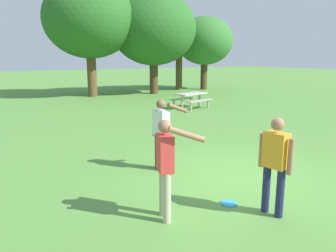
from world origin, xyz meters
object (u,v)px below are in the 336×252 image
at_px(picnic_table_near, 191,97).
at_px(tree_far_right, 89,19).
at_px(tree_back_right, 205,41).
at_px(person_bystander, 166,162).
at_px(tree_back_left, 179,37).
at_px(frisbee, 229,203).
at_px(person_catcher, 275,160).
at_px(person_thrower, 161,129).
at_px(tree_slender_mid, 153,29).

height_order(picnic_table_near, tree_far_right, tree_far_right).
relative_size(tree_far_right, tree_back_right, 1.30).
xyz_separation_m(person_bystander, tree_back_left, (11.95, 17.66, 3.06)).
relative_size(frisbee, tree_back_left, 0.05).
distance_m(person_bystander, frisbee, 1.56).
xyz_separation_m(tree_back_left, tree_back_right, (1.81, -0.87, -0.27)).
bearing_deg(person_catcher, person_thrower, 98.43).
relative_size(person_bystander, tree_far_right, 0.22).
height_order(tree_far_right, tree_slender_mid, tree_far_right).
bearing_deg(person_bystander, frisbee, -6.41).
bearing_deg(person_catcher, tree_back_right, 55.33).
relative_size(person_catcher, tree_far_right, 0.22).
bearing_deg(tree_back_left, tree_far_right, -173.26).
xyz_separation_m(person_thrower, picnic_table_near, (5.98, 7.19, -0.40)).
bearing_deg(picnic_table_near, person_bystander, -127.56).
distance_m(person_thrower, person_bystander, 2.39).
bearing_deg(person_catcher, tree_slender_mid, 66.86).
bearing_deg(person_thrower, frisbee, -88.06).
relative_size(frisbee, tree_far_right, 0.04).
relative_size(person_catcher, tree_back_right, 0.29).
distance_m(person_catcher, frisbee, 1.20).
xyz_separation_m(person_thrower, person_bystander, (-1.16, -2.09, 0.00)).
relative_size(picnic_table_near, tree_back_left, 0.35).
xyz_separation_m(picnic_table_near, tree_slender_mid, (1.70, 6.89, 3.86)).
bearing_deg(tree_slender_mid, tree_back_left, 25.64).
bearing_deg(picnic_table_near, tree_back_left, 60.15).
distance_m(tree_slender_mid, tree_back_right, 4.99).
bearing_deg(frisbee, person_bystander, 173.59).
xyz_separation_m(person_catcher, tree_back_left, (10.36, 18.46, 3.08)).
height_order(person_thrower, tree_slender_mid, tree_slender_mid).
relative_size(frisbee, tree_back_right, 0.05).
xyz_separation_m(frisbee, picnic_table_near, (5.91, 9.42, 0.55)).
bearing_deg(tree_far_right, frisbee, -101.14).
xyz_separation_m(person_bystander, tree_slender_mid, (8.84, 16.17, 3.46)).
relative_size(person_thrower, tree_back_left, 0.29).
relative_size(person_bystander, picnic_table_near, 0.83).
relative_size(person_bystander, tree_slender_mid, 0.24).
distance_m(picnic_table_near, tree_back_right, 10.50).
relative_size(person_thrower, picnic_table_near, 0.83).
height_order(person_thrower, tree_back_left, tree_back_left).
relative_size(tree_far_right, tree_back_left, 1.31).
distance_m(tree_back_left, tree_back_right, 2.02).
height_order(picnic_table_near, tree_slender_mid, tree_slender_mid).
bearing_deg(picnic_table_near, tree_slender_mid, 76.12).
height_order(frisbee, tree_far_right, tree_far_right).
relative_size(frisbee, tree_slender_mid, 0.04).
xyz_separation_m(person_catcher, tree_back_right, (12.17, 17.59, 2.82)).
bearing_deg(person_bystander, tree_slender_mid, 61.33).
relative_size(picnic_table_near, tree_back_right, 0.35).
distance_m(person_bystander, tree_slender_mid, 18.75).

